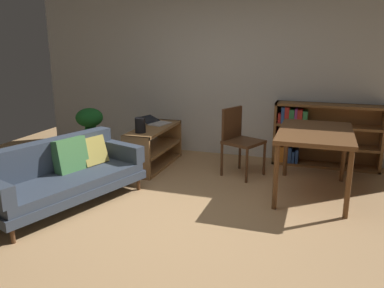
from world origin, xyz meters
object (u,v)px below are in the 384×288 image
(dining_table, at_px, (315,138))
(fabric_couch, at_px, (62,173))
(dining_chair_near, at_px, (239,137))
(bookshelf, at_px, (318,134))
(open_laptop, at_px, (156,122))
(desk_speaker, at_px, (140,125))
(media_console, at_px, (154,147))
(potted_floor_plant, at_px, (90,128))

(dining_table, bearing_deg, fabric_couch, -156.09)
(dining_chair_near, bearing_deg, bookshelf, 37.62)
(open_laptop, distance_m, bookshelf, 2.41)
(fabric_couch, relative_size, dining_table, 1.54)
(open_laptop, distance_m, dining_table, 2.42)
(desk_speaker, distance_m, dining_chair_near, 1.36)
(desk_speaker, relative_size, bookshelf, 0.14)
(open_laptop, height_order, bookshelf, bookshelf)
(media_console, relative_size, desk_speaker, 5.94)
(dining_chair_near, xyz_separation_m, bookshelf, (1.01, 0.78, -0.06))
(fabric_couch, distance_m, open_laptop, 1.90)
(open_laptop, xyz_separation_m, dining_table, (2.32, -0.67, 0.09))
(potted_floor_plant, height_order, dining_chair_near, dining_chair_near)
(media_console, xyz_separation_m, dining_chair_near, (1.26, 0.03, 0.24))
(desk_speaker, bearing_deg, media_console, 84.38)
(desk_speaker, height_order, potted_floor_plant, potted_floor_plant)
(bookshelf, bearing_deg, open_laptop, -166.68)
(media_console, relative_size, open_laptop, 2.54)
(media_console, xyz_separation_m, open_laptop, (-0.08, 0.26, 0.32))
(desk_speaker, relative_size, potted_floor_plant, 0.24)
(dining_table, height_order, bookshelf, bookshelf)
(bookshelf, bearing_deg, fabric_couch, -138.20)
(open_laptop, distance_m, desk_speaker, 0.62)
(media_console, relative_size, bookshelf, 0.82)
(fabric_couch, bearing_deg, open_laptop, 79.48)
(media_console, bearing_deg, fabric_couch, -104.73)
(desk_speaker, relative_size, dining_chair_near, 0.22)
(media_console, relative_size, potted_floor_plant, 1.45)
(dining_table, bearing_deg, open_laptop, 163.97)
(fabric_couch, xyz_separation_m, dining_table, (2.67, 1.18, 0.34))
(open_laptop, bearing_deg, dining_table, -16.03)
(open_laptop, relative_size, desk_speaker, 2.34)
(potted_floor_plant, distance_m, dining_table, 3.20)
(open_laptop, bearing_deg, dining_chair_near, -9.63)
(media_console, bearing_deg, potted_floor_plant, -168.48)
(dining_chair_near, height_order, bookshelf, bookshelf)
(potted_floor_plant, distance_m, dining_chair_near, 2.21)
(media_console, height_order, bookshelf, bookshelf)
(media_console, bearing_deg, dining_chair_near, 1.41)
(dining_chair_near, bearing_deg, open_laptop, 170.37)
(media_console, height_order, dining_table, dining_table)
(fabric_couch, distance_m, desk_speaker, 1.33)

